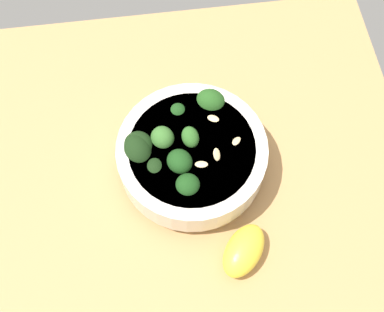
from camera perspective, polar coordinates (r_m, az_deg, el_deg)
The scene contains 3 objects.
ground_plane at distance 75.25cm, azimuth -0.52°, elevation -5.23°, with size 69.67×69.67×4.85cm, color tan.
bowl_of_broccoli at distance 70.71cm, azimuth -0.36°, elevation 0.22°, with size 21.31×21.31×9.12cm.
lemon_wedge at distance 68.81cm, azimuth 5.99°, elevation -10.81°, with size 8.11×4.82×3.99cm, color yellow.
Camera 1 is at (2.66, 25.45, 68.34)cm, focal length 46.20 mm.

